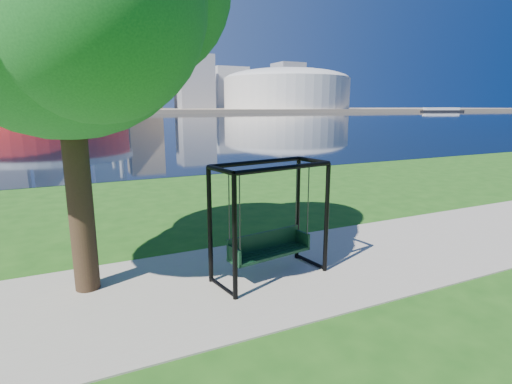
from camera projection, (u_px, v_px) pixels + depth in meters
ground at (245, 269)px, 8.65m from camera, size 900.00×900.00×0.00m
path at (255, 277)px, 8.21m from camera, size 120.00×4.00×0.03m
river at (78, 121)px, 98.69m from camera, size 900.00×180.00×0.02m
far_bank at (68, 110)px, 278.56m from camera, size 900.00×228.00×2.00m
stadium at (46, 86)px, 208.91m from camera, size 83.00×83.00×32.00m
arena at (286, 88)px, 269.54m from camera, size 84.00×84.00×26.56m
skyline at (56, 60)px, 281.28m from camera, size 392.00×66.00×96.50m
swing at (269, 223)px, 8.03m from camera, size 2.46×1.37×2.38m
barge at (441, 110)px, 268.45m from camera, size 29.53×17.12×2.87m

